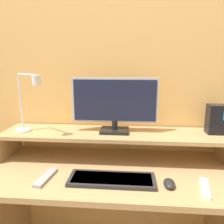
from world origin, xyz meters
The scene contains 10 objects.
wall_back centered at (0.00, 0.63, 1.25)m, with size 6.00×0.05×2.50m.
desk centered at (0.00, 0.30, 0.54)m, with size 1.35×0.59×0.75m.
monitor_shelf centered at (0.00, 0.45, 0.90)m, with size 1.35×0.28×0.17m.
monitor centered at (0.01, 0.46, 1.10)m, with size 0.51×0.13×0.33m.
desk_lamp centered at (-0.49, 0.38, 1.11)m, with size 0.22×0.18×0.35m.
router_dock centered at (0.61, 0.48, 1.01)m, with size 0.10×0.08×0.17m.
keyboard centered at (0.01, 0.18, 0.76)m, with size 0.43×0.15×0.02m.
mouse centered at (0.29, 0.15, 0.77)m, with size 0.06×0.09×0.03m.
remote_control centered at (-0.32, 0.17, 0.76)m, with size 0.07×0.19×0.02m.
remote_secondary centered at (0.46, 0.14, 0.76)m, with size 0.08×0.18×0.02m.
Camera 1 is at (0.10, -0.81, 1.33)m, focal length 35.00 mm.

